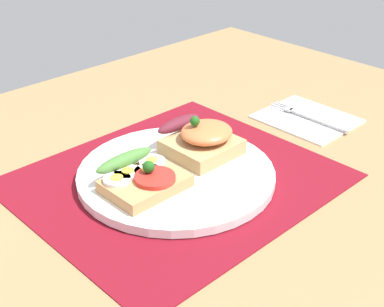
# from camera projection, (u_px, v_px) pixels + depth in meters

# --- Properties ---
(ground_plane) EXTENTS (1.20, 0.90, 0.03)m
(ground_plane) POSITION_uv_depth(u_px,v_px,m) (176.00, 190.00, 0.77)
(ground_plane) COLOR #99754B
(placemat) EXTENTS (0.40, 0.35, 0.00)m
(placemat) POSITION_uv_depth(u_px,v_px,m) (176.00, 179.00, 0.76)
(placemat) COLOR maroon
(placemat) RESTS_ON ground_plane
(plate) EXTENTS (0.27, 0.27, 0.01)m
(plate) POSITION_uv_depth(u_px,v_px,m) (176.00, 174.00, 0.76)
(plate) COLOR white
(plate) RESTS_ON placemat
(sandwich_egg_tomato) EXTENTS (0.10, 0.09, 0.04)m
(sandwich_egg_tomato) POSITION_uv_depth(u_px,v_px,m) (141.00, 177.00, 0.71)
(sandwich_egg_tomato) COLOR tan
(sandwich_egg_tomato) RESTS_ON plate
(sandwich_salmon) EXTENTS (0.09, 0.10, 0.06)m
(sandwich_salmon) POSITION_uv_depth(u_px,v_px,m) (201.00, 139.00, 0.79)
(sandwich_salmon) COLOR tan
(sandwich_salmon) RESTS_ON plate
(napkin) EXTENTS (0.13, 0.15, 0.01)m
(napkin) POSITION_uv_depth(u_px,v_px,m) (307.00, 118.00, 0.93)
(napkin) COLOR white
(napkin) RESTS_ON ground_plane
(fork) EXTENTS (0.02, 0.15, 0.00)m
(fork) POSITION_uv_depth(u_px,v_px,m) (307.00, 116.00, 0.92)
(fork) COLOR #B7B7BC
(fork) RESTS_ON napkin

